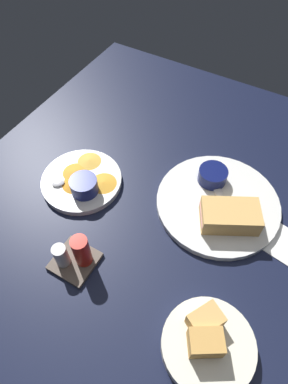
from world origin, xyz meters
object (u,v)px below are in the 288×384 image
plate_chips_companion (82,181)px  spoon_by_gravy_ramekin (63,182)px  plate_sandwich_main (218,203)px  ramekin_dark_sauce (213,175)px  condiment_caddy (75,255)px  sandwich_half_near (230,215)px  spoon_by_dark_ramekin (221,196)px  bread_basket_rear (207,343)px  ramekin_light_gravy (84,185)px

plate_chips_companion → spoon_by_gravy_ramekin: bearing=47.7°
plate_sandwich_main → spoon_by_gravy_ramekin: bearing=21.4°
ramekin_dark_sauce → condiment_caddy: 38.62cm
sandwich_half_near → spoon_by_gravy_ramekin: bearing=14.3°
plate_sandwich_main → plate_chips_companion: bearing=18.2°
spoon_by_gravy_ramekin → condiment_caddy: size_ratio=0.87×
ramekin_dark_sauce → plate_chips_companion: bearing=29.2°
sandwich_half_near → spoon_by_dark_ramekin: bearing=-52.4°
spoon_by_gravy_ramekin → bread_basket_rear: 49.50cm
sandwich_half_near → plate_chips_companion: bearing=10.5°
ramekin_light_gravy → bread_basket_rear: (-40.42, 17.61, -1.58)cm
spoon_by_dark_ramekin → bread_basket_rear: bearing=107.8°
spoon_by_dark_ramekin → ramekin_light_gravy: bearing=26.3°
plate_sandwich_main → spoon_by_gravy_ramekin: (36.16, 14.20, 1.16)cm
spoon_by_dark_ramekin → plate_chips_companion: bearing=20.3°
plate_sandwich_main → ramekin_light_gravy: bearing=24.1°
plate_sandwich_main → sandwich_half_near: sandwich_half_near is taller
plate_chips_companion → ramekin_light_gravy: ramekin_light_gravy is taller
ramekin_dark_sauce → bread_basket_rear: bearing=111.6°
spoon_by_dark_ramekin → spoon_by_gravy_ramekin: 39.35cm
spoon_by_gravy_ramekin → bread_basket_rear: size_ratio=0.48×
ramekin_dark_sauce → ramekin_light_gravy: bearing=35.9°
plate_sandwich_main → sandwich_half_near: (-4.09, 3.97, 3.20)cm
spoon_by_gravy_ramekin → bread_basket_rear: bread_basket_rear is taller
ramekin_dark_sauce → spoon_by_gravy_ramekin: size_ratio=0.87×
condiment_caddy → ramekin_dark_sauce: bearing=-115.7°
condiment_caddy → plate_sandwich_main: bearing=-125.3°
spoon_by_dark_ramekin → plate_chips_companion: size_ratio=0.39×
plate_chips_companion → ramekin_light_gravy: size_ratio=3.03×
sandwich_half_near → ramekin_dark_sauce: size_ratio=2.08×
plate_chips_companion → condiment_caddy: (-12.31, 18.54, 2.61)cm
condiment_caddy → spoon_by_dark_ramekin: bearing=-124.0°
plate_sandwich_main → plate_chips_companion: size_ratio=1.46×
sandwich_half_near → ramekin_light_gravy: size_ratio=2.22×
plate_sandwich_main → ramekin_dark_sauce: 7.27cm
sandwich_half_near → condiment_caddy: 35.59cm
plate_sandwich_main → spoon_by_gravy_ramekin: 38.87cm
spoon_by_dark_ramekin → sandwich_half_near: bearing=127.6°
spoon_by_dark_ramekin → condiment_caddy: (20.78, 30.79, 1.44)cm
spoon_by_dark_ramekin → plate_chips_companion: 35.30cm
plate_sandwich_main → bread_basket_rear: (-10.38, 31.04, 1.37)cm
ramekin_dark_sauce → condiment_caddy: condiment_caddy is taller
sandwich_half_near → ramekin_dark_sauce: sandwich_half_near is taller
spoon_by_dark_ramekin → ramekin_dark_sauce: bearing=-44.9°
spoon_by_dark_ramekin → bread_basket_rear: (-10.41, 32.43, 0.21)cm
ramekin_light_gravy → spoon_by_gravy_ramekin: (6.13, 0.78, -1.79)cm
plate_chips_companion → condiment_caddy: 22.40cm
ramekin_dark_sauce → spoon_by_dark_ramekin: bearing=135.1°
plate_chips_companion → condiment_caddy: size_ratio=2.16×
plate_chips_companion → sandwich_half_near: bearing=-169.5°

